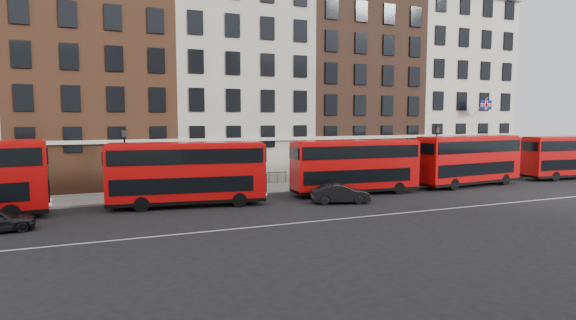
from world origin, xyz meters
name	(u,v)px	position (x,y,z in m)	size (l,w,h in m)	color
ground	(313,214)	(0.00, 0.00, 0.00)	(120.00, 120.00, 0.00)	black
pavement	(260,189)	(0.00, 10.50, 0.07)	(80.00, 5.00, 0.15)	gray
kerb	(270,193)	(0.00, 8.00, 0.08)	(80.00, 0.30, 0.16)	gray
road_centre_line	(327,220)	(0.00, -2.00, 0.01)	(70.00, 0.12, 0.01)	white
building_terrace	(233,76)	(-0.31, 17.88, 10.24)	(64.00, 11.95, 22.00)	#B9B1A0
bus_b	(187,172)	(-6.98, 5.41, 2.37)	(10.76, 3.85, 4.43)	#B90909
bus_c	(355,165)	(6.26, 5.40, 2.33)	(10.48, 3.20, 4.34)	#B90909
bus_d	(469,159)	(17.94, 5.40, 2.42)	(10.94, 3.61, 4.51)	#B90909
bus_e	(569,156)	(30.94, 5.41, 2.30)	(10.38, 3.29, 4.29)	#B90909
car_front	(340,194)	(3.35, 2.48, 0.69)	(1.46, 4.18, 1.38)	black
lamp_post_left	(125,159)	(-10.82, 9.12, 3.08)	(0.44, 0.44, 5.33)	black
lamp_post_right	(436,150)	(16.78, 8.30, 3.08)	(0.44, 0.44, 5.33)	black
traffic_light	(514,154)	(26.49, 8.10, 2.45)	(0.25, 0.45, 3.27)	black
iron_railings	(252,179)	(0.00, 12.70, 0.65)	(6.60, 0.06, 1.00)	black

